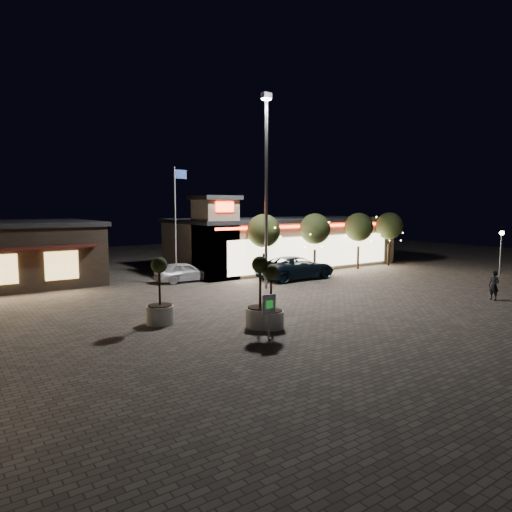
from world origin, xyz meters
TOP-DOWN VIEW (x-y plane):
  - ground at (0.00, 0.00)m, footprint 90.00×90.00m
  - retail_building at (9.51, 15.82)m, footprint 20.40×8.40m
  - floodlight_pole at (2.00, 8.00)m, footprint 0.60×0.40m
  - flagpole at (-1.90, 13.00)m, footprint 0.95×0.10m
  - lamp_post_east at (20.00, 2.00)m, footprint 0.36×0.36m
  - string_tree_a at (4.00, 11.00)m, footprint 2.42×2.42m
  - string_tree_b at (9.00, 11.00)m, footprint 2.42×2.42m
  - string_tree_c at (14.00, 11.00)m, footprint 2.42×2.42m
  - string_tree_d at (18.00, 11.00)m, footprint 2.42×2.42m
  - pickup_truck at (6.16, 9.89)m, footprint 6.14×2.96m
  - white_sedan at (-1.17, 13.51)m, footprint 4.23×1.83m
  - pedestrian at (10.42, -2.49)m, footprint 0.49×0.67m
  - planter_left at (-7.29, 3.55)m, footprint 1.25×1.25m
  - planter_mid at (-3.62, 0.03)m, footprint 1.14×1.14m
  - planter_right at (-3.88, 0.48)m, footprint 1.29×1.29m
  - valet_sign at (-4.67, -1.22)m, footprint 0.60×0.12m

SIDE VIEW (x-z plane):
  - ground at x=0.00m, z-range 0.00..0.00m
  - white_sedan at x=-1.17m, z-range 0.00..1.42m
  - pickup_truck at x=6.16m, z-range 0.00..1.68m
  - pedestrian at x=10.42m, z-range 0.00..1.69m
  - planter_mid at x=-3.62m, z-range -0.54..2.27m
  - planter_left at x=-7.29m, z-range -0.59..2.48m
  - planter_right at x=-3.88m, z-range -0.61..2.56m
  - valet_sign at x=-4.67m, z-range 0.36..2.18m
  - retail_building at x=9.51m, z-range -0.84..5.26m
  - lamp_post_east at x=20.00m, z-range 0.72..4.20m
  - string_tree_a at x=4.00m, z-range 1.17..5.95m
  - string_tree_b at x=9.00m, z-range 1.17..5.95m
  - string_tree_c at x=14.00m, z-range 1.17..5.95m
  - string_tree_d at x=18.00m, z-range 1.17..5.95m
  - flagpole at x=-1.90m, z-range 0.74..8.74m
  - floodlight_pole at x=2.00m, z-range 0.83..13.21m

